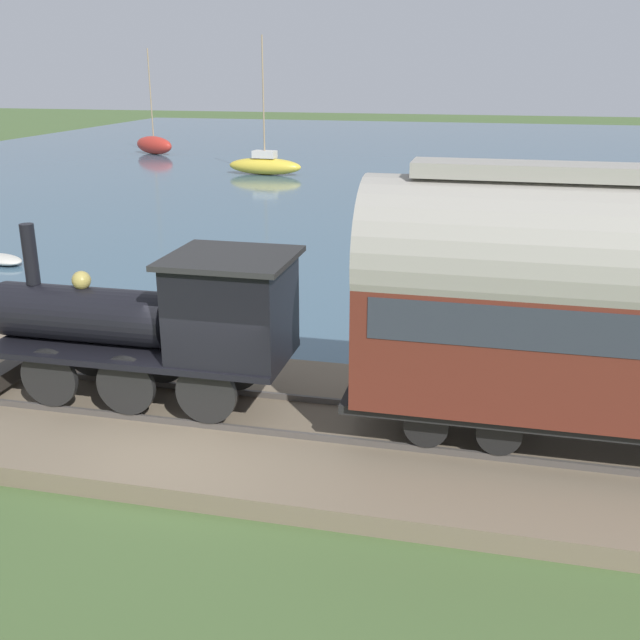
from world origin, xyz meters
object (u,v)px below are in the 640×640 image
(sailboat_red, at_px, (154,145))
(sailboat_yellow, at_px, (265,165))
(rowboat_off_pier, at_px, (2,259))
(rowboat_near_shore, at_px, (571,290))
(steam_locomotive, at_px, (167,317))
(rowboat_far_out, at_px, (195,272))

(sailboat_red, xyz_separation_m, sailboat_yellow, (-9.18, -11.93, -0.10))
(rowboat_off_pier, xyz_separation_m, rowboat_near_shore, (0.34, -19.24, 0.07))
(steam_locomotive, xyz_separation_m, rowboat_off_pier, (10.12, 10.95, -2.01))
(sailboat_yellow, distance_m, rowboat_off_pier, 23.96)
(rowboat_far_out, bearing_deg, sailboat_red, 29.32)
(rowboat_near_shore, bearing_deg, sailboat_red, 60.50)
(sailboat_yellow, bearing_deg, rowboat_far_out, -165.19)
(sailboat_yellow, xyz_separation_m, rowboat_near_shore, (-23.51, -16.89, -0.39))
(steam_locomotive, bearing_deg, rowboat_far_out, 19.90)
(sailboat_red, bearing_deg, rowboat_near_shore, -112.65)
(rowboat_far_out, bearing_deg, rowboat_off_pier, 89.68)
(sailboat_red, distance_m, rowboat_near_shore, 43.59)
(steam_locomotive, xyz_separation_m, sailboat_red, (43.15, 20.53, -1.44))
(steam_locomotive, height_order, rowboat_off_pier, steam_locomotive)
(sailboat_red, relative_size, rowboat_near_shore, 2.87)
(sailboat_red, xyz_separation_m, rowboat_near_shore, (-32.69, -28.82, -0.49))
(sailboat_yellow, relative_size, rowboat_far_out, 4.20)
(steam_locomotive, bearing_deg, sailboat_red, 25.45)
(rowboat_near_shore, bearing_deg, rowboat_off_pier, 110.10)
(sailboat_yellow, height_order, rowboat_near_shore, sailboat_yellow)
(rowboat_off_pier, bearing_deg, rowboat_far_out, -71.38)
(sailboat_red, relative_size, rowboat_off_pier, 3.65)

